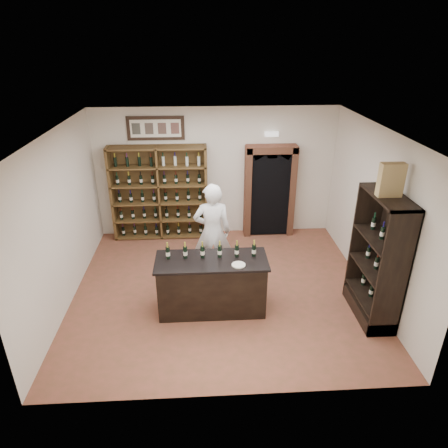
{
  "coord_description": "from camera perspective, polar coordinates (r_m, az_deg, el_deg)",
  "views": [
    {
      "loc": [
        -0.33,
        -6.35,
        4.37
      ],
      "look_at": [
        0.06,
        0.3,
        1.22
      ],
      "focal_mm": 32.0,
      "sensor_mm": 36.0,
      "label": 1
    }
  ],
  "objects": [
    {
      "name": "counter_bottle_5",
      "position": [
        6.74,
        4.29,
        -3.76
      ],
      "size": [
        0.07,
        0.07,
        0.3
      ],
      "color": "black",
      "rests_on": "tasting_counter"
    },
    {
      "name": "tasting_counter",
      "position": [
        6.94,
        -1.76,
        -8.72
      ],
      "size": [
        1.88,
        0.78,
        1.0
      ],
      "color": "black",
      "rests_on": "ground"
    },
    {
      "name": "wall_back",
      "position": [
        9.31,
        -1.2,
        7.32
      ],
      "size": [
        5.5,
        0.04,
        3.0
      ],
      "primitive_type": "cube",
      "color": "silver",
      "rests_on": "ground"
    },
    {
      "name": "counter_bottle_4",
      "position": [
        6.71,
        1.85,
        -3.84
      ],
      "size": [
        0.07,
        0.07,
        0.3
      ],
      "color": "black",
      "rests_on": "tasting_counter"
    },
    {
      "name": "arched_doorway",
      "position": [
        9.39,
        6.53,
        4.99
      ],
      "size": [
        1.17,
        0.35,
        2.17
      ],
      "color": "black",
      "rests_on": "ground"
    },
    {
      "name": "side_cabinet",
      "position": [
        7.14,
        20.9,
        -7.04
      ],
      "size": [
        0.48,
        1.2,
        2.2
      ],
      "color": "black",
      "rests_on": "ground"
    },
    {
      "name": "counter_bottle_2",
      "position": [
        6.68,
        -3.09,
        -3.98
      ],
      "size": [
        0.07,
        0.07,
        0.3
      ],
      "color": "black",
      "rests_on": "tasting_counter"
    },
    {
      "name": "wall_right",
      "position": [
        7.62,
        20.75,
        1.42
      ],
      "size": [
        0.04,
        5.0,
        3.0
      ],
      "primitive_type": "cube",
      "color": "silver",
      "rests_on": "ground"
    },
    {
      "name": "emergency_light",
      "position": [
        9.13,
        6.83,
        12.64
      ],
      "size": [
        0.3,
        0.1,
        0.1
      ],
      "primitive_type": "cube",
      "color": "white",
      "rests_on": "wall_back"
    },
    {
      "name": "framed_picture",
      "position": [
        9.06,
        -9.73,
        13.34
      ],
      "size": [
        1.25,
        0.04,
        0.52
      ],
      "primitive_type": "cube",
      "color": "black",
      "rests_on": "wall_back"
    },
    {
      "name": "shopkeeper",
      "position": [
        7.62,
        -1.68,
        -1.18
      ],
      "size": [
        0.72,
        0.48,
        1.95
      ],
      "primitive_type": "imported",
      "rotation": [
        0.0,
        0.0,
        3.15
      ],
      "color": "white",
      "rests_on": "ground"
    },
    {
      "name": "plate",
      "position": [
        6.5,
        2.1,
        -5.86
      ],
      "size": [
        0.22,
        0.22,
        0.02
      ],
      "primitive_type": "cylinder",
      "color": "silver",
      "rests_on": "tasting_counter"
    },
    {
      "name": "wall_left",
      "position": [
        7.38,
        -22.24,
        0.39
      ],
      "size": [
        0.04,
        5.0,
        3.0
      ],
      "primitive_type": "cube",
      "color": "silver",
      "rests_on": "ground"
    },
    {
      "name": "floor",
      "position": [
        7.72,
        -0.35,
        -9.22
      ],
      "size": [
        5.5,
        5.5,
        0.0
      ],
      "primitive_type": "plane",
      "color": "brown",
      "rests_on": "ground"
    },
    {
      "name": "ceiling",
      "position": [
        6.5,
        -0.42,
        13.11
      ],
      "size": [
        5.5,
        5.5,
        0.0
      ],
      "primitive_type": "plane",
      "rotation": [
        3.14,
        0.0,
        0.0
      ],
      "color": "white",
      "rests_on": "wall_back"
    },
    {
      "name": "counter_bottle_0",
      "position": [
        6.71,
        -8.02,
        -4.09
      ],
      "size": [
        0.07,
        0.07,
        0.3
      ],
      "color": "black",
      "rests_on": "tasting_counter"
    },
    {
      "name": "counter_bottle_1",
      "position": [
        6.69,
        -5.56,
        -4.04
      ],
      "size": [
        0.07,
        0.07,
        0.3
      ],
      "color": "black",
      "rests_on": "tasting_counter"
    },
    {
      "name": "wine_crate",
      "position": [
        6.39,
        22.75,
        5.83
      ],
      "size": [
        0.36,
        0.15,
        0.51
      ],
      "primitive_type": "cube",
      "rotation": [
        0.0,
        0.0,
        -0.02
      ],
      "color": "tan",
      "rests_on": "side_cabinet"
    },
    {
      "name": "counter_bottle_3",
      "position": [
        6.69,
        -0.62,
        -3.92
      ],
      "size": [
        0.07,
        0.07,
        0.3
      ],
      "color": "black",
      "rests_on": "tasting_counter"
    },
    {
      "name": "wine_shelf",
      "position": [
        9.33,
        -9.17,
        4.43
      ],
      "size": [
        2.2,
        0.38,
        2.2
      ],
      "color": "brown",
      "rests_on": "ground"
    }
  ]
}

